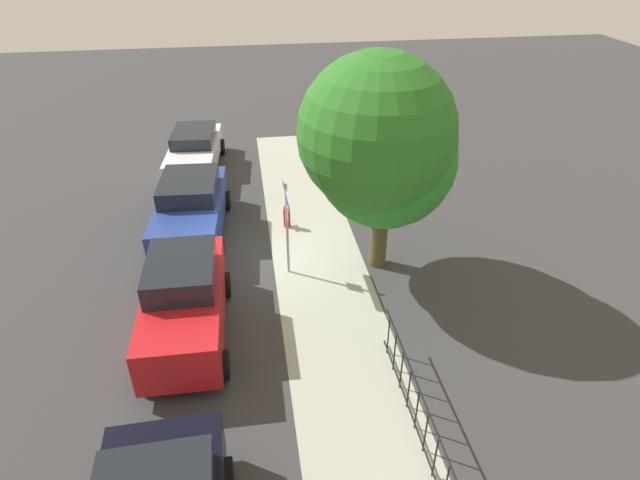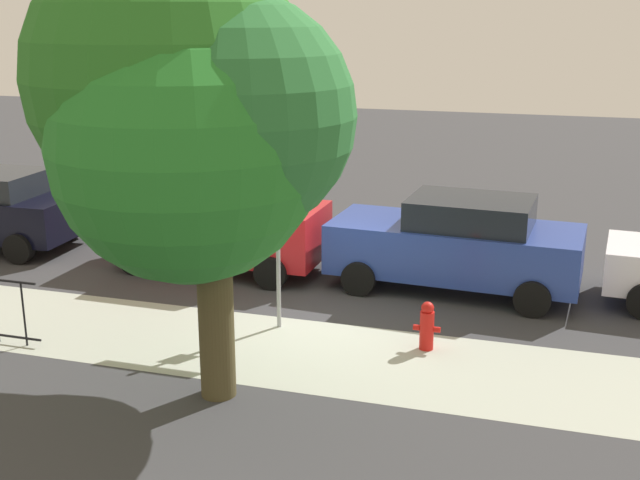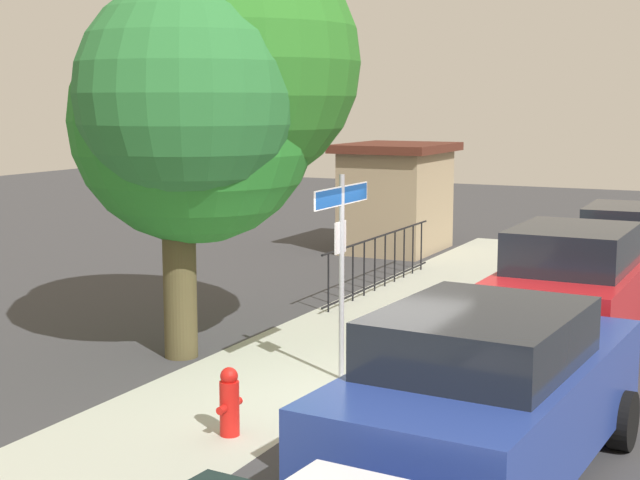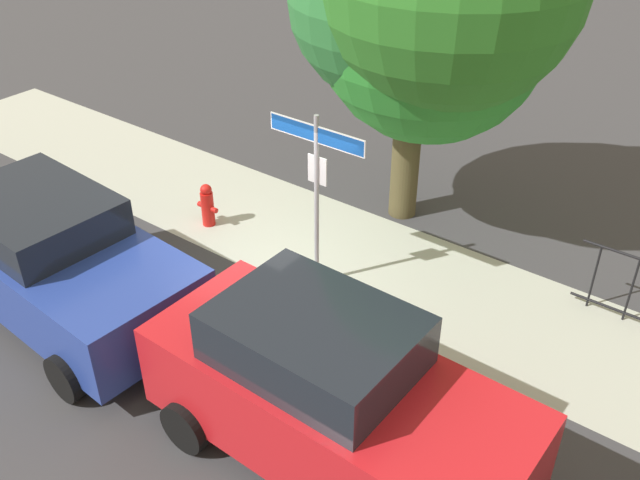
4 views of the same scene
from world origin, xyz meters
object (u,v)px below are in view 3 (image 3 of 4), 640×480
object	(u,v)px
car_black	(634,248)
fire_hydrant	(229,402)
car_blue	(488,394)
car_red	(574,295)
utility_shed	(396,196)
street_sign	(342,234)
shade_tree	(208,91)

from	to	relation	value
car_black	fire_hydrant	world-z (taller)	car_black
car_blue	fire_hydrant	size ratio (longest dim) A/B	6.03
car_blue	fire_hydrant	distance (m)	2.98
car_red	utility_shed	world-z (taller)	utility_shed
street_sign	utility_shed	bearing A→B (deg)	17.98
car_blue	car_black	world-z (taller)	car_blue
shade_tree	fire_hydrant	distance (m)	4.92
street_sign	fire_hydrant	size ratio (longest dim) A/B	3.52
shade_tree	utility_shed	size ratio (longest dim) A/B	2.01
street_sign	fire_hydrant	bearing A→B (deg)	175.46
car_red	shade_tree	bearing A→B (deg)	111.27
utility_shed	car_black	bearing A→B (deg)	-114.23
shade_tree	utility_shed	xyz separation A→B (m)	(10.12, 1.14, -2.47)
shade_tree	car_blue	xyz separation A→B (m)	(-2.90, -5.00, -2.92)
shade_tree	car_red	size ratio (longest dim) A/B	1.42
utility_shed	fire_hydrant	xyz separation A→B (m)	(-12.97, -3.20, -0.97)
shade_tree	utility_shed	bearing A→B (deg)	6.44
utility_shed	fire_hydrant	bearing A→B (deg)	-166.14
car_blue	street_sign	bearing A→B (deg)	50.51
street_sign	utility_shed	size ratio (longest dim) A/B	0.90
street_sign	shade_tree	world-z (taller)	shade_tree
car_blue	utility_shed	world-z (taller)	utility_shed
car_black	car_blue	bearing A→B (deg)	178.99
car_red	fire_hydrant	xyz separation A→B (m)	(-4.67, 2.80, -0.60)
car_blue	fire_hydrant	world-z (taller)	car_blue
car_red	utility_shed	bearing A→B (deg)	36.61
car_black	fire_hydrant	xyz separation A→B (m)	(-10.27, 2.82, -0.49)
car_blue	car_red	xyz separation A→B (m)	(4.72, 0.14, 0.08)
shade_tree	utility_shed	world-z (taller)	shade_tree
street_sign	car_blue	size ratio (longest dim) A/B	0.58
car_red	utility_shed	size ratio (longest dim) A/B	1.41
car_red	car_blue	bearing A→B (deg)	-177.57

